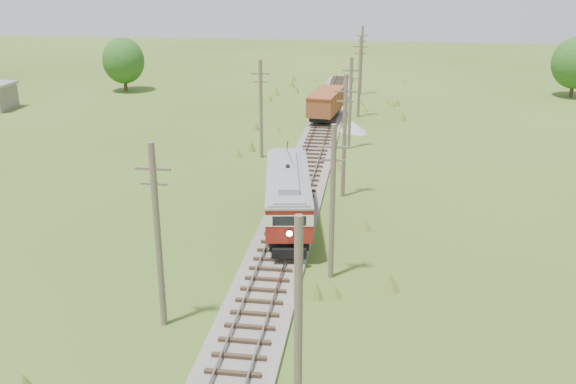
# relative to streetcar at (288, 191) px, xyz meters

# --- Properties ---
(railbed_main) EXTENTS (3.60, 96.00, 0.57)m
(railbed_main) POSITION_rel_streetcar_xyz_m (-0.00, 9.41, -2.34)
(railbed_main) COLOR #605B54
(railbed_main) RESTS_ON ground
(streetcar) EXTENTS (4.50, 11.92, 5.39)m
(streetcar) POSITION_rel_streetcar_xyz_m (0.00, 0.00, 0.00)
(streetcar) COLOR black
(streetcar) RESTS_ON ground
(gondola) EXTENTS (3.64, 8.38, 2.69)m
(gondola) POSITION_rel_streetcar_xyz_m (-0.00, 29.86, -0.52)
(gondola) COLOR black
(gondola) RESTS_ON ground
(gravel_pile) EXTENTS (3.01, 3.19, 1.09)m
(gravel_pile) POSITION_rel_streetcar_xyz_m (3.16, 25.63, -2.02)
(gravel_pile) COLOR gray
(gravel_pile) RESTS_ON ground
(utility_pole_r_1) EXTENTS (0.30, 0.30, 8.80)m
(utility_pole_r_1) POSITION_rel_streetcar_xyz_m (3.10, -19.59, 1.87)
(utility_pole_r_1) COLOR brown
(utility_pole_r_1) RESTS_ON ground
(utility_pole_r_2) EXTENTS (1.60, 0.30, 8.60)m
(utility_pole_r_2) POSITION_rel_streetcar_xyz_m (3.30, -6.59, 1.89)
(utility_pole_r_2) COLOR brown
(utility_pole_r_2) RESTS_ON ground
(utility_pole_r_3) EXTENTS (1.60, 0.30, 9.00)m
(utility_pole_r_3) POSITION_rel_streetcar_xyz_m (3.20, 6.41, 2.09)
(utility_pole_r_3) COLOR brown
(utility_pole_r_3) RESTS_ON ground
(utility_pole_r_4) EXTENTS (1.60, 0.30, 8.40)m
(utility_pole_r_4) POSITION_rel_streetcar_xyz_m (3.00, 19.41, 1.79)
(utility_pole_r_4) COLOR brown
(utility_pole_r_4) RESTS_ON ground
(utility_pole_r_5) EXTENTS (1.60, 0.30, 8.90)m
(utility_pole_r_5) POSITION_rel_streetcar_xyz_m (3.40, 32.41, 2.04)
(utility_pole_r_5) COLOR brown
(utility_pole_r_5) RESTS_ON ground
(utility_pole_r_6) EXTENTS (1.60, 0.30, 8.70)m
(utility_pole_r_6) POSITION_rel_streetcar_xyz_m (3.20, 45.41, 1.94)
(utility_pole_r_6) COLOR brown
(utility_pole_r_6) RESTS_ON ground
(utility_pole_l_a) EXTENTS (1.60, 0.30, 9.00)m
(utility_pole_l_a) POSITION_rel_streetcar_xyz_m (-4.20, -12.59, 2.09)
(utility_pole_l_a) COLOR brown
(utility_pole_l_a) RESTS_ON ground
(utility_pole_l_b) EXTENTS (1.60, 0.30, 8.60)m
(utility_pole_l_b) POSITION_rel_streetcar_xyz_m (-4.50, 15.41, 1.89)
(utility_pole_l_b) COLOR brown
(utility_pole_l_b) RESTS_ON ground
(tree_mid_a) EXTENTS (5.46, 5.46, 7.03)m
(tree_mid_a) POSITION_rel_streetcar_xyz_m (-28.00, 43.41, 1.49)
(tree_mid_a) COLOR #38281C
(tree_mid_a) RESTS_ON ground
(tree_mid_b) EXTENTS (5.88, 5.88, 7.57)m
(tree_mid_b) POSITION_rel_streetcar_xyz_m (30.00, 47.41, 1.80)
(tree_mid_b) COLOR #38281C
(tree_mid_b) RESTS_ON ground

